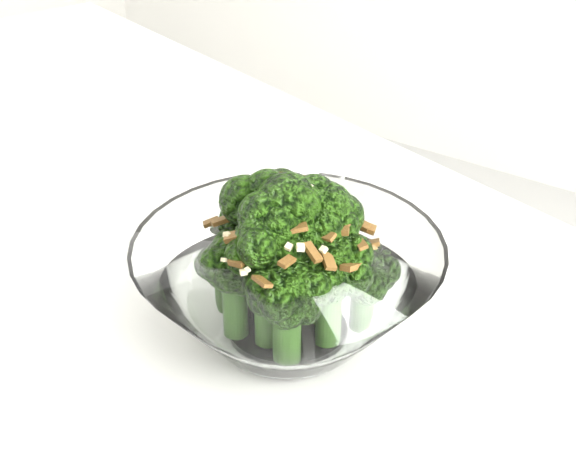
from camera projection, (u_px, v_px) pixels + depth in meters
The scene contains 1 object.
broccoli_dish at pixel (288, 279), 0.51m from camera, with size 0.20×0.20×0.12m.
Camera 1 is at (0.50, -0.33, 1.09)m, focal length 50.00 mm.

